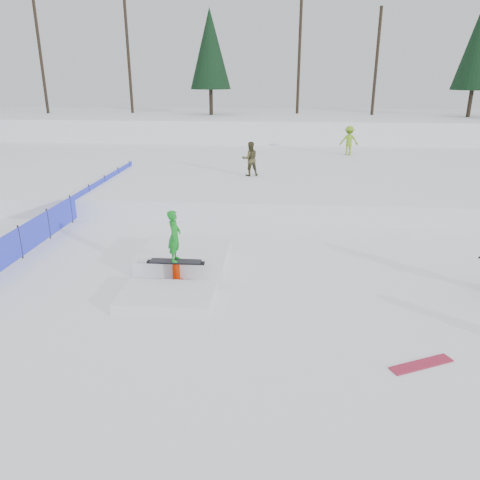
# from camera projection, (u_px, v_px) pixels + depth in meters

# --- Properties ---
(ground) EXTENTS (120.00, 120.00, 0.00)m
(ground) POSITION_uv_depth(u_px,v_px,m) (214.00, 307.00, 11.73)
(ground) COLOR white
(snow_berm) EXTENTS (60.00, 14.00, 2.40)m
(snow_berm) POSITION_uv_depth(u_px,v_px,m) (261.00, 128.00, 39.50)
(snow_berm) COLOR white
(snow_berm) RESTS_ON ground
(snow_midrise) EXTENTS (50.00, 18.00, 0.80)m
(snow_midrise) POSITION_uv_depth(u_px,v_px,m) (251.00, 169.00, 26.62)
(snow_midrise) COLOR white
(snow_midrise) RESTS_ON ground
(safety_fence) EXTENTS (0.05, 16.00, 1.10)m
(safety_fence) POSITION_uv_depth(u_px,v_px,m) (71.00, 209.00, 18.24)
(safety_fence) COLOR #2D37E5
(safety_fence) RESTS_ON ground
(treeline) EXTENTS (40.24, 4.22, 10.50)m
(treeline) POSITION_uv_depth(u_px,v_px,m) (343.00, 47.00, 35.32)
(treeline) COLOR black
(treeline) RESTS_ON snow_berm
(walker_olive) EXTENTS (0.96, 0.84, 1.66)m
(walker_olive) POSITION_uv_depth(u_px,v_px,m) (250.00, 159.00, 22.78)
(walker_olive) COLOR #413C21
(walker_olive) RESTS_ON snow_midrise
(walker_ygreen) EXTENTS (1.15, 0.68, 1.75)m
(walker_ygreen) POSITION_uv_depth(u_px,v_px,m) (349.00, 141.00, 28.67)
(walker_ygreen) COLOR #6FA11B
(walker_ygreen) RESTS_ON snow_midrise
(loose_board_red) EXTENTS (1.39, 0.85, 0.03)m
(loose_board_red) POSITION_uv_depth(u_px,v_px,m) (421.00, 364.00, 9.40)
(loose_board_red) COLOR maroon
(loose_board_red) RESTS_ON ground
(jib_rail_feature) EXTENTS (2.60, 4.40, 2.11)m
(jib_rail_feature) POSITION_uv_depth(u_px,v_px,m) (180.00, 265.00, 13.52)
(jib_rail_feature) COLOR white
(jib_rail_feature) RESTS_ON ground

